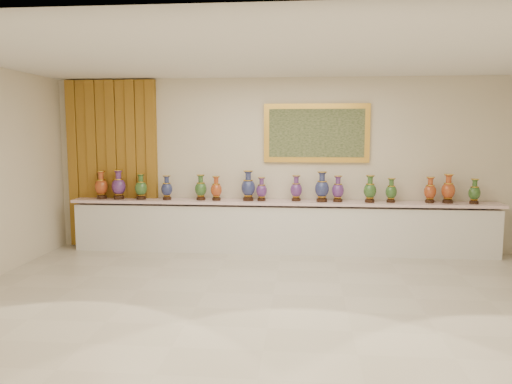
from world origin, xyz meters
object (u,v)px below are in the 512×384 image
(counter, at_px, (281,227))
(vase_2, at_px, (141,188))
(vase_0, at_px, (101,186))
(vase_1, at_px, (119,186))

(counter, bearing_deg, vase_2, -178.94)
(vase_0, bearing_deg, vase_2, -1.68)
(counter, xyz_separation_m, vase_1, (-2.85, -0.04, 0.69))
(counter, xyz_separation_m, vase_0, (-3.18, -0.02, 0.68))
(vase_1, relative_size, vase_2, 1.14)
(vase_0, bearing_deg, vase_1, -3.38)
(vase_1, height_order, vase_2, vase_1)
(vase_1, bearing_deg, vase_0, 176.62)
(vase_0, xyz_separation_m, vase_1, (0.32, -0.02, 0.01))
(vase_1, xyz_separation_m, vase_2, (0.40, -0.00, -0.03))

